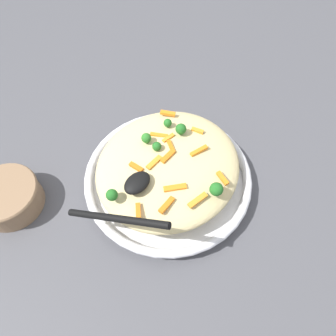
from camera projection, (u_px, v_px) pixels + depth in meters
name	position (u px, v px, depth m)	size (l,w,h in m)	color
ground_plane	(168.00, 183.00, 0.69)	(2.40, 2.40, 0.00)	#4C4C51
serving_bowl	(168.00, 178.00, 0.67)	(0.36, 0.36, 0.04)	silver
pasta_mound	(168.00, 166.00, 0.63)	(0.31, 0.29, 0.06)	#DBC689
carrot_piece_0	(168.00, 156.00, 0.60)	(0.04, 0.01, 0.01)	orange
carrot_piece_1	(168.00, 138.00, 0.63)	(0.03, 0.01, 0.01)	orange
carrot_piece_2	(198.00, 200.00, 0.56)	(0.04, 0.01, 0.01)	orange
carrot_piece_3	(167.00, 205.00, 0.55)	(0.04, 0.01, 0.01)	orange
carrot_piece_4	(168.00, 113.00, 0.67)	(0.03, 0.01, 0.01)	orange
carrot_piece_5	(154.00, 162.00, 0.59)	(0.04, 0.01, 0.01)	orange
carrot_piece_6	(138.00, 211.00, 0.54)	(0.03, 0.01, 0.01)	orange
carrot_piece_7	(175.00, 188.00, 0.57)	(0.04, 0.01, 0.01)	orange
carrot_piece_8	(223.00, 178.00, 0.58)	(0.03, 0.01, 0.01)	orange
carrot_piece_9	(171.00, 146.00, 0.62)	(0.03, 0.01, 0.01)	orange
carrot_piece_10	(199.00, 151.00, 0.61)	(0.04, 0.01, 0.01)	orange
carrot_piece_11	(136.00, 167.00, 0.59)	(0.03, 0.01, 0.01)	orange
carrot_piece_12	(198.00, 131.00, 0.64)	(0.03, 0.01, 0.01)	orange
carrot_piece_13	(159.00, 135.00, 0.64)	(0.04, 0.01, 0.01)	orange
broccoli_floret_0	(215.00, 191.00, 0.55)	(0.03, 0.03, 0.03)	#205B1C
broccoli_floret_1	(181.00, 129.00, 0.63)	(0.02, 0.02, 0.03)	#205B1C
broccoli_floret_2	(168.00, 123.00, 0.64)	(0.02, 0.02, 0.02)	#205B1C
broccoli_floret_3	(156.00, 147.00, 0.60)	(0.02, 0.02, 0.02)	#205B1C
broccoli_floret_4	(147.00, 138.00, 0.61)	(0.02, 0.02, 0.03)	#296820
broccoli_floret_5	(112.00, 195.00, 0.55)	(0.02, 0.02, 0.03)	#205B1C
serving_spoon	(129.00, 196.00, 0.53)	(0.15, 0.17, 0.09)	black
companion_bowl	(7.00, 197.00, 0.63)	(0.14, 0.14, 0.06)	#8C6B4C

